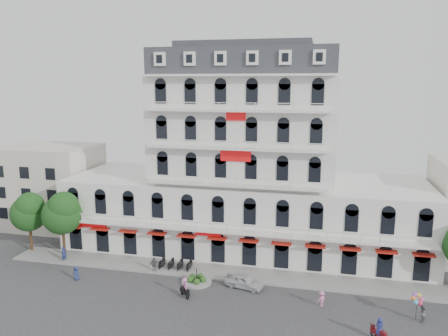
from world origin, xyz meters
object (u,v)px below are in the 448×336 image
Objects in this scene: parked_car at (244,281)px; balloon_vendor at (420,308)px; rider_center at (185,287)px; rider_east at (379,329)px.

parked_car is 16.77m from balloon_vendor.
balloon_vendor is at bearing 45.50° from rider_center.
balloon_vendor is (3.87, 3.91, 0.32)m from rider_east.
rider_east is 5.51m from balloon_vendor.
rider_east is 0.82× the size of balloon_vendor.
balloon_vendor is (21.90, 0.43, 0.23)m from rider_center.
rider_east is (12.63, -6.82, 0.27)m from parked_car.
balloon_vendor is (16.50, -2.91, 0.58)m from parked_car.
rider_center is at bearing -178.87° from balloon_vendor.
parked_car is at bearing 15.00° from rider_east.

